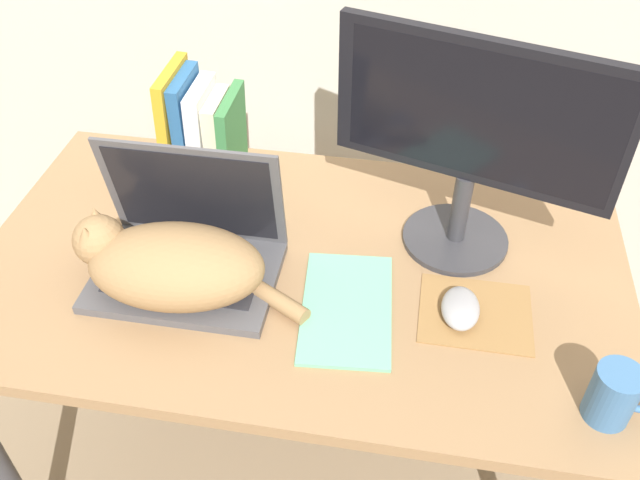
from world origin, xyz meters
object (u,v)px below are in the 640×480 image
object	(u,v)px
laptop	(188,251)
book_row	(201,129)
mug	(615,395)
external_monitor	(473,136)
computer_mouse	(460,308)
cat	(170,264)
notepad	(347,308)

from	to	relation	value
laptop	book_row	distance (m)	0.34
mug	book_row	bearing A→B (deg)	147.07
laptop	book_row	bearing A→B (deg)	101.94
laptop	book_row	world-z (taller)	laptop
external_monitor	computer_mouse	size ratio (longest dim) A/B	4.84
external_monitor	mug	xyz separation A→B (m)	(0.25, -0.37, -0.20)
cat	computer_mouse	bearing A→B (deg)	3.12
book_row	computer_mouse	bearing A→B (deg)	-31.56
computer_mouse	book_row	distance (m)	0.69
external_monitor	notepad	world-z (taller)	external_monitor
external_monitor	computer_mouse	xyz separation A→B (m)	(0.01, -0.20, -0.23)
book_row	notepad	world-z (taller)	book_row
book_row	notepad	xyz separation A→B (m)	(0.38, -0.38, -0.10)
laptop	cat	size ratio (longest dim) A/B	0.77
external_monitor	laptop	bearing A→B (deg)	-161.27
notepad	external_monitor	bearing A→B (deg)	49.55
cat	mug	size ratio (longest dim) A/B	3.86
notepad	mug	distance (m)	0.46
cat	mug	distance (m)	0.77
laptop	external_monitor	world-z (taller)	external_monitor
external_monitor	notepad	bearing A→B (deg)	-130.45
laptop	external_monitor	bearing A→B (deg)	18.73
computer_mouse	cat	bearing A→B (deg)	-176.88
external_monitor	notepad	distance (m)	0.38
computer_mouse	notepad	bearing A→B (deg)	-174.61
laptop	cat	bearing A→B (deg)	-99.72
cat	laptop	bearing A→B (deg)	80.28
computer_mouse	mug	bearing A→B (deg)	-36.17
external_monitor	mug	size ratio (longest dim) A/B	4.39
laptop	cat	xyz separation A→B (m)	(-0.01, -0.06, 0.02)
computer_mouse	book_row	size ratio (longest dim) A/B	0.42
computer_mouse	mug	xyz separation A→B (m)	(0.23, -0.17, 0.03)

